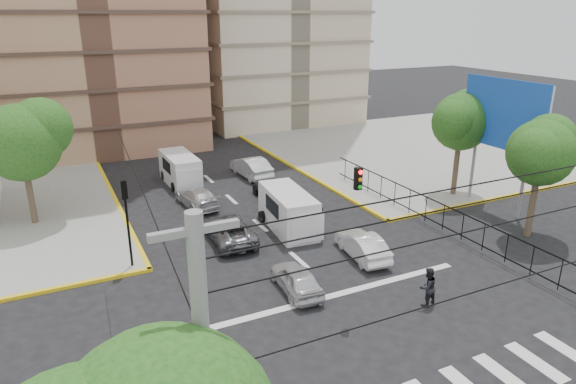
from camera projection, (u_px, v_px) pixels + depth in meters
ground at (352, 307)px, 21.95m from camera, size 160.00×160.00×0.00m
sidewalk_ne at (418, 149)px, 47.17m from camera, size 26.00×26.00×0.15m
stop_line at (337, 294)px, 22.97m from camera, size 13.00×0.40×0.01m
park_fence at (442, 232)px, 29.49m from camera, size 0.10×22.50×1.66m
billboard at (504, 116)px, 31.04m from camera, size 0.36×6.20×8.10m
tree_park_a at (542, 150)px, 27.42m from camera, size 4.41×3.60×6.83m
tree_park_c at (462, 119)px, 33.66m from camera, size 4.65×3.80×7.25m
tree_tudor at (23, 139)px, 28.89m from camera, size 5.39×4.40×7.43m
traffic_light_nw at (126, 209)px, 24.31m from camera, size 0.28×0.22×4.40m
traffic_light_hanging at (390, 192)px, 18.28m from camera, size 18.00×9.12×0.92m
van_right_lane at (290, 212)px, 29.38m from camera, size 2.42×5.23×2.28m
van_left_lane at (181, 171)px, 37.27m from camera, size 2.08×4.94×2.21m
car_silver_front_left at (296, 279)px, 23.07m from camera, size 1.69×3.70×1.23m
car_white_front_right at (362, 245)px, 26.30m from camera, size 1.82×4.11×1.31m
car_grey_mid_left at (229, 230)px, 28.15m from camera, size 2.47×4.87×1.32m
car_silver_rear_left at (197, 197)px, 33.25m from camera, size 2.16×4.48×1.26m
car_darkgrey_mid_right at (273, 189)px, 34.55m from camera, size 1.79×4.09×1.37m
car_white_rear_right at (251, 167)px, 39.27m from camera, size 1.90×4.75×1.53m
pedestrian_crosswalk at (427, 287)px, 21.85m from camera, size 0.89×0.71×1.77m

